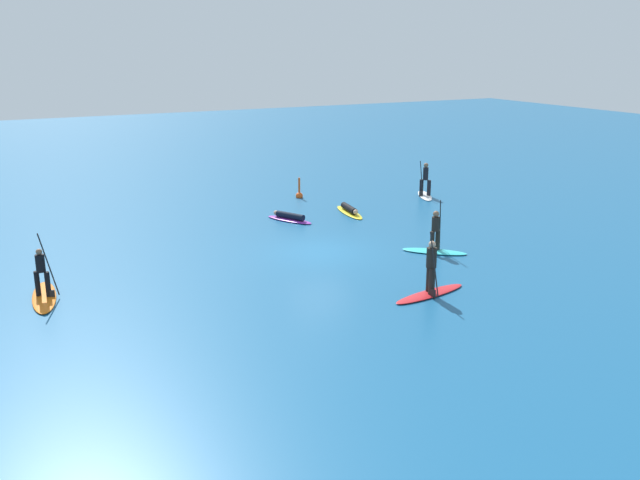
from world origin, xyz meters
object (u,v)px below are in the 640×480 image
at_px(surfer_on_yellow_board, 350,210).
at_px(surfer_on_orange_board, 43,288).
at_px(surfer_on_purple_board, 289,218).
at_px(surfer_on_white_board, 425,187).
at_px(surfer_on_teal_board, 435,242).
at_px(marker_buoy, 299,194).
at_px(surfer_on_red_board, 431,280).

relative_size(surfer_on_yellow_board, surfer_on_orange_board, 0.93).
relative_size(surfer_on_yellow_board, surfer_on_purple_board, 1.18).
height_order(surfer_on_white_board, surfer_on_teal_board, surfer_on_teal_board).
height_order(surfer_on_white_board, marker_buoy, surfer_on_white_board).
bearing_deg(surfer_on_purple_board, surfer_on_white_board, -106.76).
xyz_separation_m(surfer_on_red_board, surfer_on_white_board, (9.06, 13.10, 0.00)).
distance_m(surfer_on_teal_board, surfer_on_orange_board, 15.00).
bearing_deg(surfer_on_purple_board, marker_buoy, -57.46).
xyz_separation_m(surfer_on_yellow_board, surfer_on_purple_board, (-3.35, -0.02, 0.00)).
xyz_separation_m(surfer_on_teal_board, surfer_on_purple_board, (-3.12, 7.49, -0.28)).
bearing_deg(surfer_on_red_board, surfer_on_orange_board, -36.16).
height_order(surfer_on_red_board, surfer_on_white_board, surfer_on_red_board).
relative_size(surfer_on_red_board, surfer_on_orange_board, 0.96).
distance_m(surfer_on_red_board, surfer_on_yellow_board, 12.00).
bearing_deg(surfer_on_white_board, surfer_on_yellow_board, -48.52).
height_order(surfer_on_teal_board, marker_buoy, surfer_on_teal_board).
xyz_separation_m(surfer_on_purple_board, marker_buoy, (2.64, 4.45, 0.04)).
bearing_deg(surfer_on_orange_board, surfer_on_yellow_board, 117.57).
distance_m(surfer_on_red_board, surfer_on_orange_board, 13.09).
bearing_deg(surfer_on_teal_board, surfer_on_purple_board, 156.04).
xyz_separation_m(surfer_on_red_board, marker_buoy, (2.62, 15.95, -0.35)).
bearing_deg(marker_buoy, surfer_on_purple_board, -120.69).
height_order(surfer_on_red_board, surfer_on_purple_board, surfer_on_red_board).
bearing_deg(surfer_on_orange_board, surfer_on_red_board, 70.76).
distance_m(surfer_on_yellow_board, surfer_on_purple_board, 3.35).
distance_m(surfer_on_red_board, surfer_on_white_board, 15.93).
bearing_deg(surfer_on_red_board, surfer_on_purple_board, -100.43).
height_order(surfer_on_red_board, surfer_on_teal_board, surfer_on_red_board).
bearing_deg(marker_buoy, surfer_on_white_board, -23.85).
height_order(surfer_on_yellow_board, surfer_on_orange_board, surfer_on_orange_board).
distance_m(surfer_on_orange_board, surfer_on_purple_board, 13.15).
bearing_deg(surfer_on_yellow_board, surfer_on_red_board, -7.58).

